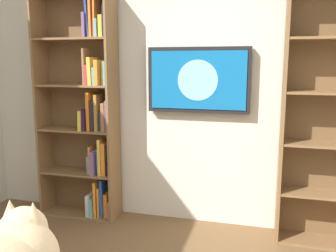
% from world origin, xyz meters
% --- Properties ---
extents(wall_back, '(4.52, 0.06, 2.70)m').
position_xyz_m(wall_back, '(0.00, -2.23, 1.35)').
color(wall_back, silver).
rests_on(wall_back, ground).
extents(bookshelf_right, '(0.78, 0.28, 2.19)m').
position_xyz_m(bookshelf_right, '(1.09, -2.06, 1.03)').
color(bookshelf_right, brown).
rests_on(bookshelf_right, ground).
extents(wall_mounted_tv, '(0.93, 0.07, 0.59)m').
position_xyz_m(wall_mounted_tv, '(0.01, -2.15, 1.37)').
color(wall_mounted_tv, black).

